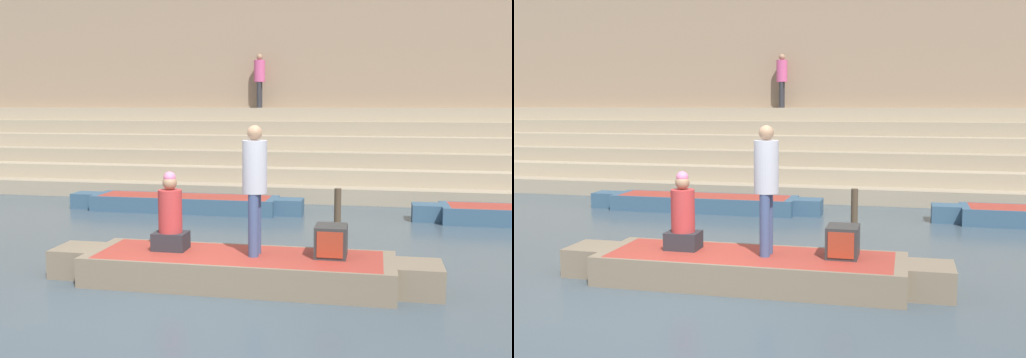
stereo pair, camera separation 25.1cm
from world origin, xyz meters
TOP-DOWN VIEW (x-y plane):
  - ground_plane at (0.00, 0.00)m, footprint 120.00×120.00m
  - ghat_steps at (0.00, 10.10)m, footprint 36.00×3.86m
  - back_wall at (0.00, 12.09)m, footprint 34.20×1.28m
  - rowboat_main at (0.62, 0.80)m, footprint 5.40×1.40m
  - person_standing at (0.84, 0.83)m, footprint 0.34×0.34m
  - person_rowing at (-0.39, 0.89)m, footprint 0.47×0.37m
  - tv_set at (1.87, 0.95)m, footprint 0.42×0.49m
  - moored_boat_distant at (-1.90, 6.11)m, footprint 5.51×1.00m
  - mooring_post at (1.76, 3.93)m, footprint 0.13×0.13m
  - person_on_steps at (-1.12, 11.17)m, footprint 0.33×0.33m

SIDE VIEW (x-z plane):
  - ground_plane at x=0.00m, z-range 0.00..0.00m
  - moored_boat_distant at x=-1.90m, z-range 0.01..0.37m
  - rowboat_main at x=0.62m, z-range 0.01..0.42m
  - mooring_post at x=1.76m, z-range 0.00..0.93m
  - tv_set at x=1.87m, z-range 0.41..0.84m
  - ghat_steps at x=0.00m, z-range -0.33..2.04m
  - person_rowing at x=-0.39m, z-range 0.30..1.42m
  - person_standing at x=0.84m, z-range 0.55..2.32m
  - person_on_steps at x=-1.12m, z-range 2.49..4.12m
  - back_wall at x=0.00m, z-range -0.03..7.29m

